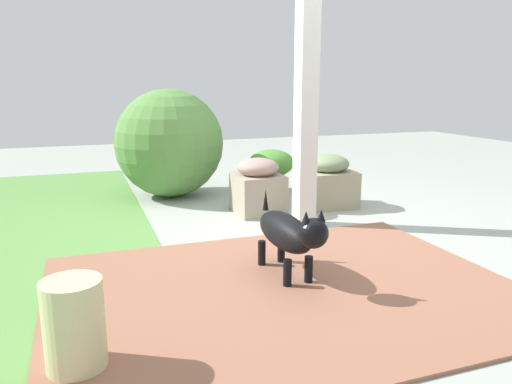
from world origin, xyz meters
TOP-DOWN VIEW (x-y plane):
  - ground_plane at (0.00, 0.00)m, footprint 12.00×12.00m
  - brick_path at (-0.81, 0.51)m, footprint 1.80×2.40m
  - porch_pillar at (0.30, -0.12)m, footprint 0.14×0.14m
  - stone_planter_nearest at (0.75, -0.56)m, footprint 0.43×0.45m
  - stone_planter_near at (0.74, 0.10)m, footprint 0.40×0.38m
  - round_shrub at (1.61, 0.66)m, footprint 1.01×1.01m
  - terracotta_pot_broad at (1.48, -0.32)m, footprint 0.45×0.45m
  - dog at (-0.66, 0.43)m, footprint 0.67×0.21m
  - ceramic_urn at (-1.20, 1.54)m, footprint 0.23×0.23m

SIDE VIEW (x-z plane):
  - ground_plane at x=0.00m, z-range 0.00..0.00m
  - brick_path at x=-0.81m, z-range 0.00..0.02m
  - ceramic_urn at x=-1.20m, z-range 0.00..0.36m
  - stone_planter_nearest at x=0.75m, z-range -0.01..0.45m
  - stone_planter_near at x=0.74m, z-range -0.01..0.46m
  - terracotta_pot_broad at x=1.48m, z-range 0.04..0.46m
  - dog at x=-0.66m, z-range 0.04..0.50m
  - round_shrub at x=1.61m, z-range 0.00..1.01m
  - porch_pillar at x=0.30m, z-range 0.00..2.25m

